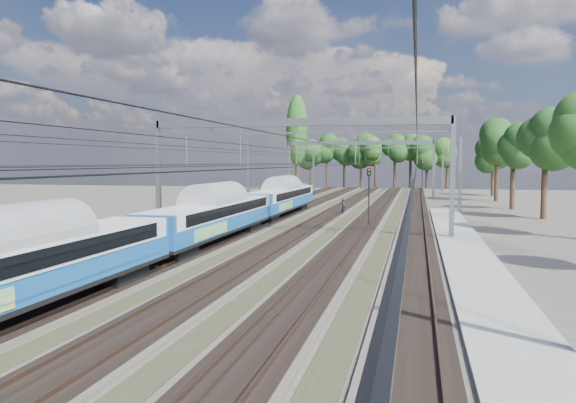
% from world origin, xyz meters
% --- Properties ---
extents(ground, '(220.00, 220.00, 0.00)m').
position_xyz_m(ground, '(0.00, 0.00, 0.00)').
color(ground, '#47423A').
rests_on(ground, ground).
extents(track_bed, '(21.00, 130.00, 0.34)m').
position_xyz_m(track_bed, '(-0.00, 45.00, 0.10)').
color(track_bed, '#47423A').
rests_on(track_bed, ground).
extents(platform, '(3.00, 70.00, 0.30)m').
position_xyz_m(platform, '(12.00, 20.00, 0.15)').
color(platform, gray).
rests_on(platform, ground).
extents(catenary, '(25.65, 130.00, 9.00)m').
position_xyz_m(catenary, '(0.33, 52.69, 6.40)').
color(catenary, slate).
rests_on(catenary, ground).
extents(tree_belt, '(40.27, 100.92, 11.99)m').
position_xyz_m(tree_belt, '(6.29, 96.44, 8.20)').
color(tree_belt, black).
rests_on(tree_belt, ground).
extents(poplar, '(4.40, 4.40, 19.04)m').
position_xyz_m(poplar, '(-14.50, 98.00, 11.89)').
color(poplar, black).
rests_on(poplar, ground).
extents(emu_train, '(2.82, 59.74, 4.13)m').
position_xyz_m(emu_train, '(-4.50, 23.80, 2.43)').
color(emu_train, black).
rests_on(emu_train, ground).
extents(worker, '(0.52, 0.71, 1.79)m').
position_xyz_m(worker, '(1.42, 47.15, 0.90)').
color(worker, black).
rests_on(worker, ground).
extents(signal_near, '(0.36, 0.33, 5.11)m').
position_xyz_m(signal_near, '(4.87, 37.80, 3.23)').
color(signal_near, black).
rests_on(signal_near, ground).
extents(signal_far, '(0.44, 0.41, 6.15)m').
position_xyz_m(signal_far, '(9.91, 92.61, 3.89)').
color(signal_far, black).
rests_on(signal_far, ground).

